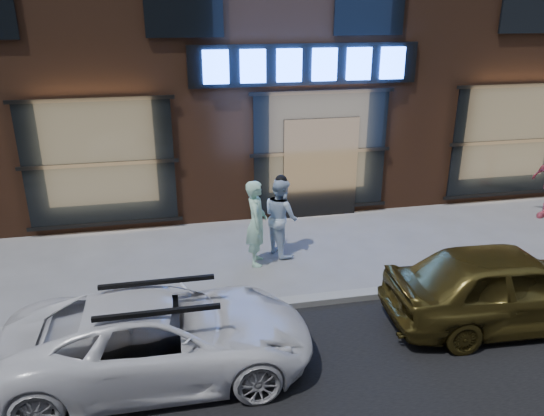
{
  "coord_description": "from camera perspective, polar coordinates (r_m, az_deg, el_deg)",
  "views": [
    {
      "loc": [
        -3.55,
        -7.67,
        4.88
      ],
      "look_at": [
        -1.65,
        1.6,
        1.2
      ],
      "focal_mm": 35.0,
      "sensor_mm": 36.0,
      "label": 1
    }
  ],
  "objects": [
    {
      "name": "gold_sedan",
      "position": [
        9.31,
        24.06,
        -7.69
      ],
      "size": [
        3.99,
        1.77,
        1.33
      ],
      "primitive_type": "imported",
      "rotation": [
        0.0,
        0.0,
        1.52
      ],
      "color": "brown",
      "rests_on": "ground"
    },
    {
      "name": "curb",
      "position": [
        9.73,
        11.62,
        -8.93
      ],
      "size": [
        60.0,
        0.25,
        0.12
      ],
      "primitive_type": "cube",
      "color": "gray",
      "rests_on": "ground"
    },
    {
      "name": "white_suv",
      "position": [
        7.66,
        -11.88,
        -13.38
      ],
      "size": [
        4.22,
        1.97,
        1.17
      ],
      "primitive_type": "imported",
      "rotation": [
        0.0,
        0.0,
        1.56
      ],
      "color": "white",
      "rests_on": "ground"
    },
    {
      "name": "ground",
      "position": [
        9.76,
        11.6,
        -9.24
      ],
      "size": [
        90.0,
        90.0,
        0.0
      ],
      "primitive_type": "plane",
      "color": "slate",
      "rests_on": "ground"
    },
    {
      "name": "man_cap",
      "position": [
        10.77,
        0.96,
        -0.92
      ],
      "size": [
        0.84,
        0.95,
        1.63
      ],
      "primitive_type": "imported",
      "rotation": [
        0.0,
        0.0,
        1.9
      ],
      "color": "white",
      "rests_on": "ground"
    },
    {
      "name": "man_bowtie",
      "position": [
        10.33,
        -1.69,
        -1.61
      ],
      "size": [
        0.53,
        0.7,
        1.73
      ],
      "primitive_type": "imported",
      "rotation": [
        0.0,
        0.0,
        1.38
      ],
      "color": "#B9F3C9",
      "rests_on": "ground"
    }
  ]
}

